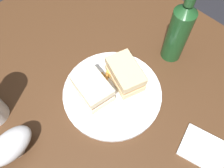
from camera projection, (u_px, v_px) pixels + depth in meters
ground_plane at (112, 147)px, 1.33m from camera, size 6.00×6.00×0.00m
dining_table at (112, 127)px, 0.99m from camera, size 1.08×0.88×0.77m
plate at (112, 93)px, 0.64m from camera, size 0.28×0.28×0.01m
sandwich_half_left at (125, 74)px, 0.63m from camera, size 0.13×0.10×0.06m
sandwich_half_right at (92, 88)px, 0.61m from camera, size 0.12×0.09×0.06m
potato_wedge_front at (118, 70)px, 0.66m from camera, size 0.04×0.05×0.02m
potato_wedge_middle at (88, 78)px, 0.64m from camera, size 0.05×0.05×0.02m
potato_wedge_back at (104, 83)px, 0.63m from camera, size 0.04×0.05×0.02m
potato_wedge_left_edge at (113, 70)px, 0.66m from camera, size 0.03×0.05×0.02m
potato_wedge_right_edge at (101, 81)px, 0.64m from camera, size 0.05×0.05×0.02m
gravy_boat at (10, 146)px, 0.53m from camera, size 0.08×0.13×0.07m
cider_bottle at (179, 31)px, 0.62m from camera, size 0.06×0.06×0.27m
napkin at (203, 149)px, 0.56m from camera, size 0.13×0.12×0.01m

